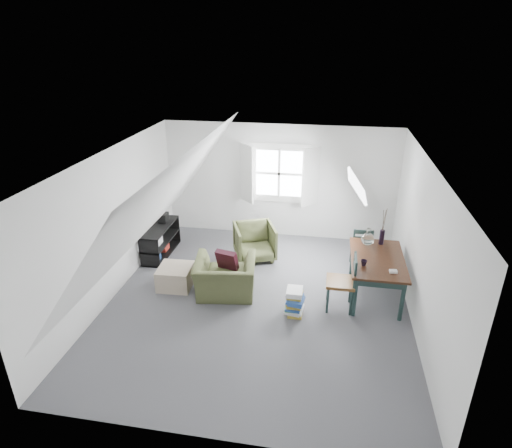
% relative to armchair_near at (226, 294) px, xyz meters
% --- Properties ---
extents(floor, '(5.50, 5.50, 0.00)m').
position_rel_armchair_near_xyz_m(floor, '(0.59, -0.15, 0.00)').
color(floor, '#4E4F54').
rests_on(floor, ground).
extents(ceiling, '(5.50, 5.50, 0.00)m').
position_rel_armchair_near_xyz_m(ceiling, '(0.59, -0.15, 2.50)').
color(ceiling, white).
rests_on(ceiling, wall_back).
extents(wall_back, '(5.00, 0.00, 5.00)m').
position_rel_armchair_near_xyz_m(wall_back, '(0.59, 2.60, 1.25)').
color(wall_back, silver).
rests_on(wall_back, ground).
extents(wall_front, '(5.00, 0.00, 5.00)m').
position_rel_armchair_near_xyz_m(wall_front, '(0.59, -2.90, 1.25)').
color(wall_front, silver).
rests_on(wall_front, ground).
extents(wall_left, '(0.00, 5.50, 5.50)m').
position_rel_armchair_near_xyz_m(wall_left, '(-1.91, -0.15, 1.25)').
color(wall_left, silver).
rests_on(wall_left, ground).
extents(wall_right, '(0.00, 5.50, 5.50)m').
position_rel_armchair_near_xyz_m(wall_right, '(3.09, -0.15, 1.25)').
color(wall_right, silver).
rests_on(wall_right, ground).
extents(slope_left, '(3.19, 5.50, 4.48)m').
position_rel_armchair_near_xyz_m(slope_left, '(-0.96, -0.15, 1.78)').
color(slope_left, white).
rests_on(slope_left, wall_left).
extents(slope_right, '(3.19, 5.50, 4.48)m').
position_rel_armchair_near_xyz_m(slope_right, '(2.14, -0.15, 1.78)').
color(slope_right, white).
rests_on(slope_right, wall_right).
extents(dormer_window, '(1.71, 0.35, 1.30)m').
position_rel_armchair_near_xyz_m(dormer_window, '(0.59, 2.52, 1.45)').
color(dormer_window, white).
rests_on(dormer_window, wall_back).
extents(skylight, '(0.35, 0.75, 0.47)m').
position_rel_armchair_near_xyz_m(skylight, '(2.14, 1.15, 1.75)').
color(skylight, white).
rests_on(skylight, slope_right).
extents(armchair_near, '(1.14, 1.03, 0.67)m').
position_rel_armchair_near_xyz_m(armchair_near, '(0.00, 0.00, 0.00)').
color(armchair_near, '#434928').
rests_on(armchair_near, floor).
extents(armchair_far, '(1.00, 1.02, 0.72)m').
position_rel_armchair_near_xyz_m(armchair_far, '(0.27, 1.39, 0.00)').
color(armchair_far, '#434928').
rests_on(armchair_far, floor).
extents(throw_pillow, '(0.41, 0.30, 0.39)m').
position_rel_armchair_near_xyz_m(throw_pillow, '(0.00, 0.15, 0.60)').
color(throw_pillow, '#330E19').
rests_on(throw_pillow, armchair_near).
extents(ottoman, '(0.61, 0.61, 0.39)m').
position_rel_armchair_near_xyz_m(ottoman, '(-0.95, 0.09, 0.19)').
color(ottoman, tan).
rests_on(ottoman, floor).
extents(dining_table, '(0.89, 1.48, 0.74)m').
position_rel_armchair_near_xyz_m(dining_table, '(2.55, 0.40, 0.64)').
color(dining_table, black).
rests_on(dining_table, floor).
extents(demijohn, '(0.23, 0.23, 0.32)m').
position_rel_armchair_near_xyz_m(demijohn, '(2.40, 0.85, 0.87)').
color(demijohn, silver).
rests_on(demijohn, dining_table).
extents(vase_twigs, '(0.09, 0.10, 0.67)m').
position_rel_armchair_near_xyz_m(vase_twigs, '(2.65, 0.95, 0.89)').
color(vase_twigs, black).
rests_on(vase_twigs, dining_table).
extents(cup, '(0.11, 0.11, 0.10)m').
position_rel_armchair_near_xyz_m(cup, '(2.30, 0.10, 0.74)').
color(cup, black).
rests_on(cup, dining_table).
extents(paper_box, '(0.12, 0.09, 0.04)m').
position_rel_armchair_near_xyz_m(paper_box, '(2.75, -0.05, 0.76)').
color(paper_box, white).
rests_on(paper_box, dining_table).
extents(dining_chair_far, '(0.41, 0.41, 0.88)m').
position_rel_armchair_near_xyz_m(dining_chair_far, '(2.35, 1.35, 0.46)').
color(dining_chair_far, brown).
rests_on(dining_chair_far, floor).
extents(dining_chair_near, '(0.46, 0.46, 0.97)m').
position_rel_armchair_near_xyz_m(dining_chair_near, '(1.99, -0.07, 0.51)').
color(dining_chair_near, brown).
rests_on(dining_chair_near, floor).
extents(media_shelf, '(0.40, 1.21, 0.62)m').
position_rel_armchair_near_xyz_m(media_shelf, '(-1.67, 1.20, 0.28)').
color(media_shelf, black).
rests_on(media_shelf, floor).
extents(electronics_box, '(0.18, 0.24, 0.19)m').
position_rel_armchair_near_xyz_m(electronics_box, '(-1.67, 1.49, 0.70)').
color(electronics_box, black).
rests_on(electronics_box, media_shelf).
extents(magazine_stack, '(0.33, 0.39, 0.44)m').
position_rel_armchair_near_xyz_m(magazine_stack, '(1.24, -0.37, 0.22)').
color(magazine_stack, '#B29933').
rests_on(magazine_stack, floor).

